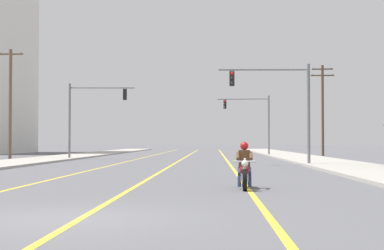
# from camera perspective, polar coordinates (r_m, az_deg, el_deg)

# --- Properties ---
(ground_plane) EXTENTS (400.00, 400.00, 0.00)m
(ground_plane) POSITION_cam_1_polar(r_m,az_deg,el_deg) (11.77, -11.73, -8.73)
(ground_plane) COLOR #5B5B60
(lane_stripe_center) EXTENTS (0.16, 100.00, 0.01)m
(lane_stripe_center) POSITION_cam_1_polar(r_m,az_deg,el_deg) (56.43, -0.57, -3.06)
(lane_stripe_center) COLOR yellow
(lane_stripe_center) RESTS_ON ground
(lane_stripe_left) EXTENTS (0.16, 100.00, 0.01)m
(lane_stripe_left) POSITION_cam_1_polar(r_m,az_deg,el_deg) (56.71, -4.29, -3.05)
(lane_stripe_left) COLOR yellow
(lane_stripe_left) RESTS_ON ground
(lane_stripe_right) EXTENTS (0.16, 100.00, 0.01)m
(lane_stripe_right) POSITION_cam_1_polar(r_m,az_deg,el_deg) (56.38, 3.10, -3.06)
(lane_stripe_right) COLOR yellow
(lane_stripe_right) RESTS_ON ground
(sidewalk_kerb_right) EXTENTS (4.40, 110.00, 0.14)m
(sidewalk_kerb_right) POSITION_cam_1_polar(r_m,az_deg,el_deg) (51.92, 10.39, -3.09)
(sidewalk_kerb_right) COLOR #ADA89E
(sidewalk_kerb_right) RESTS_ON ground
(sidewalk_kerb_left) EXTENTS (4.40, 110.00, 0.14)m
(sidewalk_kerb_left) POSITION_cam_1_polar(r_m,az_deg,el_deg) (53.01, -12.33, -3.05)
(sidewalk_kerb_left) COLOR #ADA89E
(sidewalk_kerb_left) RESTS_ON ground
(motorcycle_with_rider) EXTENTS (0.70, 2.19, 1.46)m
(motorcycle_with_rider) POSITION_cam_1_polar(r_m,az_deg,el_deg) (18.61, 5.03, -4.30)
(motorcycle_with_rider) COLOR black
(motorcycle_with_rider) RESTS_ON ground
(traffic_signal_near_right) EXTENTS (5.58, 0.45, 6.20)m
(traffic_signal_near_right) POSITION_cam_1_polar(r_m,az_deg,el_deg) (36.77, 8.59, 2.61)
(traffic_signal_near_right) COLOR slate
(traffic_signal_near_right) RESTS_ON ground
(traffic_signal_near_left) EXTENTS (5.40, 0.49, 6.20)m
(traffic_signal_near_left) POSITION_cam_1_polar(r_m,az_deg,el_deg) (49.45, -9.84, 1.54)
(traffic_signal_near_left) COLOR slate
(traffic_signal_near_left) RESTS_ON ground
(traffic_signal_mid_right) EXTENTS (5.39, 0.46, 6.20)m
(traffic_signal_mid_right) POSITION_cam_1_polar(r_m,az_deg,el_deg) (61.86, 5.90, 0.90)
(traffic_signal_mid_right) COLOR slate
(traffic_signal_mid_right) RESTS_ON ground
(utility_pole_left_near) EXTENTS (2.07, 0.26, 8.98)m
(utility_pole_left_near) POSITION_cam_1_polar(r_m,az_deg,el_deg) (50.72, -16.98, 2.14)
(utility_pole_left_near) COLOR brown
(utility_pole_left_near) RESTS_ON ground
(utility_pole_right_far) EXTENTS (2.38, 0.26, 9.23)m
(utility_pole_right_far) POSITION_cam_1_polar(r_m,az_deg,el_deg) (62.06, 12.37, 1.72)
(utility_pole_right_far) COLOR #4C3828
(utility_pole_right_far) RESTS_ON ground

